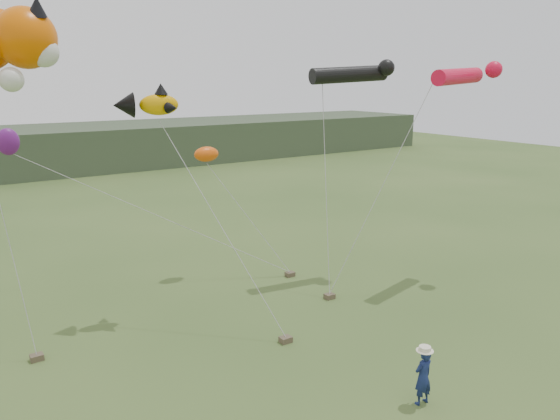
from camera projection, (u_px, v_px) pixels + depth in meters
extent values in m
plane|color=#385123|center=(345.00, 391.00, 15.28)|extent=(120.00, 120.00, 0.00)
cube|color=#2D3D28|center=(31.00, 150.00, 51.07)|extent=(90.00, 12.00, 4.00)
imported|color=#15214F|center=(423.00, 377.00, 14.51)|extent=(0.58, 0.39, 1.58)
cube|color=brown|center=(37.00, 357.00, 16.91)|extent=(0.38, 0.31, 0.20)
cube|color=brown|center=(286.00, 340.00, 18.07)|extent=(0.38, 0.31, 0.20)
cube|color=brown|center=(330.00, 296.00, 21.67)|extent=(0.38, 0.31, 0.20)
cube|color=brown|center=(290.00, 274.00, 24.11)|extent=(0.38, 0.31, 0.20)
sphere|color=#D85800|center=(26.00, 38.00, 15.79)|extent=(1.77, 1.77, 1.77)
cone|color=black|center=(37.00, 6.00, 15.36)|extent=(0.55, 0.67, 0.66)
cone|color=black|center=(37.00, 10.00, 16.26)|extent=(0.55, 0.63, 0.63)
sphere|color=beige|center=(43.00, 52.00, 15.86)|extent=(0.88, 0.88, 0.88)
sphere|color=beige|center=(11.00, 80.00, 15.27)|extent=(0.69, 0.69, 0.69)
sphere|color=beige|center=(11.00, 80.00, 16.48)|extent=(0.69, 0.69, 0.69)
ellipsoid|color=#DD9A01|center=(159.00, 105.00, 18.72)|extent=(1.43, 0.82, 0.72)
cone|color=black|center=(123.00, 105.00, 18.32)|extent=(0.82, 0.98, 0.86)
cone|color=black|center=(161.00, 89.00, 18.64)|extent=(0.48, 0.48, 0.38)
cone|color=black|center=(173.00, 108.00, 18.51)|extent=(0.51, 0.54, 0.38)
cone|color=black|center=(162.00, 107.00, 19.28)|extent=(0.51, 0.54, 0.38)
cylinder|color=black|center=(349.00, 75.00, 22.52)|extent=(3.55, 1.15, 0.81)
sphere|color=black|center=(386.00, 68.00, 22.86)|extent=(0.69, 0.69, 0.69)
cylinder|color=red|center=(458.00, 76.00, 21.98)|extent=(3.47, 1.41, 0.76)
sphere|color=red|center=(494.00, 70.00, 22.31)|extent=(0.68, 0.68, 0.68)
ellipsoid|color=#E2520B|center=(206.00, 154.00, 23.30)|extent=(1.11, 0.65, 0.65)
ellipsoid|color=#5C156B|center=(8.00, 142.00, 21.90)|extent=(0.89, 0.59, 1.09)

